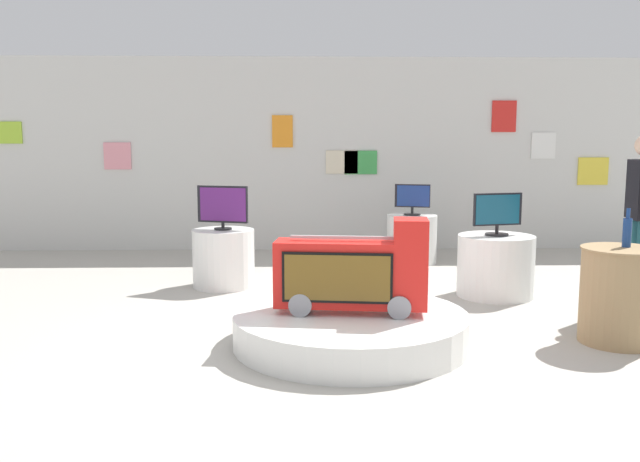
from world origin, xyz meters
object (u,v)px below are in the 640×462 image
main_display_pedestal (350,328)px  display_pedestal_right_rear (412,239)px  display_pedestal_center_rear (495,266)px  bottle_on_side_table (627,231)px  tv_on_left_rear (223,206)px  side_table_round (619,295)px  tv_on_right_rear (413,198)px  tv_on_center_rear (497,213)px  display_pedestal_left_rear (224,258)px  novelty_firetruck_tv (354,274)px

main_display_pedestal → display_pedestal_right_rear: 3.70m
display_pedestal_center_rear → bottle_on_side_table: size_ratio=2.53×
main_display_pedestal → display_pedestal_right_rear: size_ratio=2.81×
tv_on_left_rear → side_table_round: tv_on_left_rear is taller
main_display_pedestal → tv_on_right_rear: size_ratio=4.08×
tv_on_center_rear → bottle_on_side_table: (0.56, -1.58, 0.02)m
display_pedestal_right_rear → main_display_pedestal: bearing=-107.0°
bottle_on_side_table → tv_on_left_rear: bearing=148.5°
display_pedestal_right_rear → tv_on_center_rear: bearing=-73.9°
display_pedestal_left_rear → bottle_on_side_table: bottle_on_side_table is taller
display_pedestal_left_rear → novelty_firetruck_tv: bearing=-59.3°
tv_on_center_rear → bottle_on_side_table: bearing=-70.4°
display_pedestal_left_rear → tv_on_right_rear: (2.34, 1.39, 0.54)m
tv_on_right_rear → side_table_round: bearing=-73.2°
tv_on_right_rear → bottle_on_side_table: bearing=-72.3°
novelty_firetruck_tv → bottle_on_side_table: bearing=0.9°
display_pedestal_left_rear → tv_on_left_rear: size_ratio=1.20×
display_pedestal_center_rear → side_table_round: side_table_round is taller
novelty_firetruck_tv → main_display_pedestal: bearing=156.6°
bottle_on_side_table → display_pedestal_right_rear: bearing=107.7°
display_pedestal_left_rear → side_table_round: 4.04m
novelty_firetruck_tv → tv_on_left_rear: size_ratio=2.13×
main_display_pedestal → tv_on_right_rear: tv_on_right_rear is taller
tv_on_center_rear → side_table_round: bearing=-72.4°
tv_on_center_rear → display_pedestal_left_rear: bearing=169.5°
tv_on_left_rear → display_pedestal_left_rear: bearing=107.4°
display_pedestal_center_rear → display_pedestal_right_rear: size_ratio=1.19×
tv_on_left_rear → tv_on_center_rear: (2.90, -0.53, -0.02)m
tv_on_left_rear → side_table_round: 4.06m
novelty_firetruck_tv → tv_on_center_rear: 2.31m
main_display_pedestal → tv_on_left_rear: (-1.26, 2.14, 0.78)m
display_pedestal_right_rear → side_table_round: 3.71m
display_pedestal_center_rear → display_pedestal_right_rear: 2.00m
bottle_on_side_table → tv_on_center_rear: bearing=109.6°
main_display_pedestal → display_pedestal_right_rear: display_pedestal_right_rear is taller
tv_on_right_rear → display_pedestal_right_rear: bearing=106.0°
tv_on_center_rear → tv_on_right_rear: size_ratio=1.16×
tv_on_left_rear → display_pedestal_center_rear: size_ratio=0.73×
main_display_pedestal → novelty_firetruck_tv: (0.02, -0.01, 0.44)m
novelty_firetruck_tv → bottle_on_side_table: size_ratio=3.91×
display_pedestal_right_rear → bottle_on_side_table: bottle_on_side_table is taller
novelty_firetruck_tv → display_pedestal_right_rear: 3.71m
tv_on_center_rear → side_table_round: tv_on_center_rear is taller
display_pedestal_center_rear → display_pedestal_left_rear: bearing=169.6°
novelty_firetruck_tv → tv_on_left_rear: 2.52m
novelty_firetruck_tv → bottle_on_side_table: 2.20m
display_pedestal_center_rear → display_pedestal_right_rear: bearing=106.2°
main_display_pedestal → novelty_firetruck_tv: bearing=-23.4°
tv_on_left_rear → display_pedestal_center_rear: tv_on_left_rear is taller
display_pedestal_center_rear → tv_on_center_rear: size_ratio=1.48×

